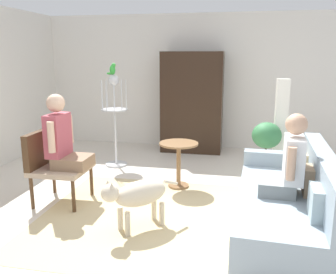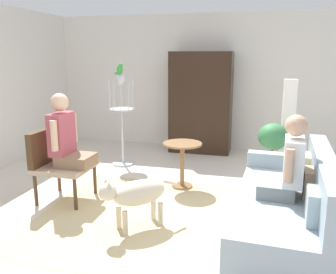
% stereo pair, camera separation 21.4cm
% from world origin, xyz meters
% --- Properties ---
extents(ground_plane, '(8.07, 8.07, 0.00)m').
position_xyz_m(ground_plane, '(0.00, 0.00, 0.00)').
color(ground_plane, beige).
extents(back_wall, '(6.99, 0.12, 2.58)m').
position_xyz_m(back_wall, '(0.00, 3.42, 1.29)').
color(back_wall, silver).
rests_on(back_wall, ground).
extents(area_rug, '(3.08, 2.37, 0.01)m').
position_xyz_m(area_rug, '(0.01, -0.02, 0.00)').
color(area_rug, '#C6B284').
rests_on(area_rug, ground).
extents(couch, '(1.03, 2.14, 0.85)m').
position_xyz_m(couch, '(1.18, -0.05, 0.30)').
color(couch, '#8EA0AD').
rests_on(couch, ground).
extents(armchair, '(0.63, 0.63, 0.89)m').
position_xyz_m(armchair, '(-1.59, 0.21, 0.53)').
color(armchair, '#4C331E').
rests_on(armchair, ground).
extents(person_on_couch, '(0.44, 0.57, 0.82)m').
position_xyz_m(person_on_couch, '(1.14, -0.08, 0.75)').
color(person_on_couch, gray).
extents(person_on_armchair, '(0.49, 0.54, 0.89)m').
position_xyz_m(person_on_armchair, '(-1.43, 0.21, 0.81)').
color(person_on_armchair, '#89694F').
extents(round_end_table, '(0.53, 0.53, 0.63)m').
position_xyz_m(round_end_table, '(-0.15, 1.00, 0.44)').
color(round_end_table, olive).
rests_on(round_end_table, ground).
extents(dog, '(0.68, 0.69, 0.59)m').
position_xyz_m(dog, '(-0.36, -0.31, 0.38)').
color(dog, beige).
rests_on(dog, ground).
extents(bird_cage_stand, '(0.42, 0.42, 1.50)m').
position_xyz_m(bird_cage_stand, '(-1.34, 1.81, 0.82)').
color(bird_cage_stand, silver).
rests_on(bird_cage_stand, ground).
extents(parrot, '(0.17, 0.10, 0.18)m').
position_xyz_m(parrot, '(-1.35, 1.81, 1.58)').
color(parrot, green).
rests_on(parrot, bird_cage_stand).
extents(potted_plant, '(0.43, 0.43, 0.84)m').
position_xyz_m(potted_plant, '(1.06, 1.64, 0.53)').
color(potted_plant, beige).
rests_on(potted_plant, ground).
extents(column_lamp, '(0.20, 0.20, 1.46)m').
position_xyz_m(column_lamp, '(1.26, 1.79, 0.73)').
color(column_lamp, '#4C4742').
rests_on(column_lamp, ground).
extents(armoire_cabinet, '(1.13, 0.56, 1.87)m').
position_xyz_m(armoire_cabinet, '(-0.22, 3.01, 0.93)').
color(armoire_cabinet, black).
rests_on(armoire_cabinet, ground).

